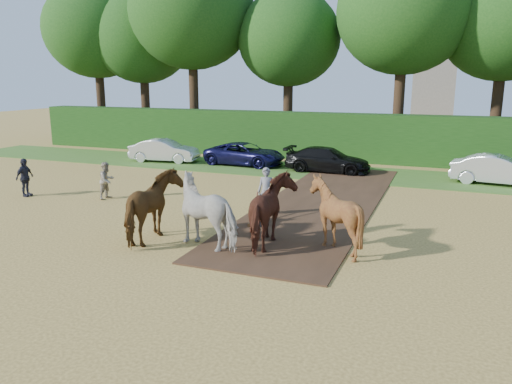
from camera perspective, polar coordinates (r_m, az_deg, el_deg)
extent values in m
plane|color=gold|center=(15.45, -4.31, -6.73)|extent=(120.00, 120.00, 0.00)
cube|color=#472D1C|center=(21.31, 7.51, -1.21)|extent=(4.50, 17.00, 0.05)
cube|color=#38601E|center=(28.31, 7.98, 2.27)|extent=(50.00, 5.00, 0.03)
cube|color=#14380F|center=(32.44, 9.93, 6.20)|extent=(46.00, 1.60, 3.00)
imported|color=#BAAE92|center=(22.72, -16.68, 1.28)|extent=(0.70, 0.86, 1.63)
imported|color=#22232E|center=(24.47, -24.92, 1.51)|extent=(0.50, 1.03, 1.71)
imported|color=brown|center=(16.38, -11.68, -1.73)|extent=(1.55, 2.79, 2.24)
imported|color=beige|center=(15.81, -5.11, -2.03)|extent=(2.46, 2.18, 2.24)
imported|color=#53261A|center=(15.47, 1.84, -2.33)|extent=(1.55, 2.79, 2.24)
imported|color=brown|center=(15.36, 9.00, -2.58)|extent=(2.07, 2.26, 2.25)
cube|color=black|center=(18.03, 0.30, -3.18)|extent=(0.50, 1.00, 0.37)
cube|color=brown|center=(17.38, -0.19, -3.16)|extent=(0.30, 1.50, 0.11)
cylinder|color=brown|center=(18.53, 0.01, -1.45)|extent=(0.35, 1.06, 0.79)
cylinder|color=brown|center=(18.43, 1.43, -1.54)|extent=(0.07, 1.09, 0.79)
imported|color=#999891|center=(19.05, 1.19, 0.03)|extent=(0.74, 0.53, 1.87)
imported|color=silver|center=(32.02, -10.44, 4.68)|extent=(4.49, 2.07, 1.43)
imported|color=#161544|center=(30.29, -1.29, 4.37)|extent=(5.05, 2.58, 1.36)
imported|color=black|center=(28.34, 8.18, 3.67)|extent=(4.80, 1.97, 1.39)
imported|color=silver|center=(27.43, 25.96, 2.27)|extent=(4.62, 2.09, 1.47)
cylinder|color=#382616|center=(44.16, -17.25, 9.42)|extent=(0.70, 0.70, 5.85)
ellipsoid|color=#163F11|center=(44.27, -17.79, 17.28)|extent=(8.40, 8.40, 7.73)
cylinder|color=#382616|center=(42.23, -12.48, 9.25)|extent=(0.70, 0.70, 5.40)
ellipsoid|color=#163F11|center=(42.27, -12.87, 16.87)|extent=(7.80, 7.80, 7.18)
cylinder|color=#382616|center=(38.77, -7.09, 9.98)|extent=(0.70, 0.70, 6.53)
ellipsoid|color=#163F11|center=(39.02, -7.38, 19.87)|extent=(9.20, 9.20, 8.46)
cylinder|color=#382616|center=(37.46, 3.65, 8.92)|extent=(0.70, 0.70, 5.17)
ellipsoid|color=#163F11|center=(37.47, 3.77, 17.12)|extent=(7.40, 7.40, 6.81)
cylinder|color=#382616|center=(34.83, 15.93, 8.90)|extent=(0.70, 0.70, 6.08)
ellipsoid|color=#163F11|center=(35.01, 16.60, 19.16)|extent=(8.60, 8.60, 7.91)
cylinder|color=#382616|center=(36.28, 25.70, 7.91)|extent=(0.70, 0.70, 5.62)
ellipsoid|color=#163F11|center=(36.36, 26.63, 17.04)|extent=(8.00, 8.00, 7.36)
cube|color=slate|center=(68.15, 19.73, 11.61)|extent=(5.00, 5.00, 9.00)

